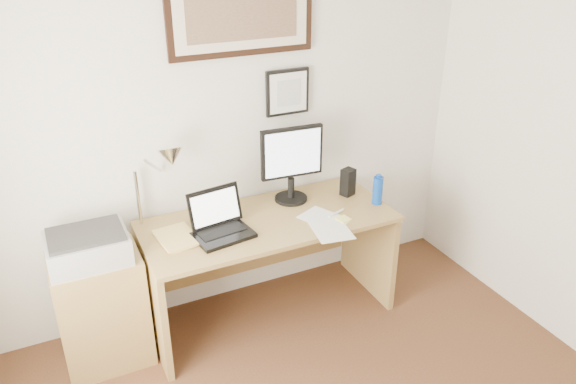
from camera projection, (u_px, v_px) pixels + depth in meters
wall_back at (222, 130)px, 3.58m from camera, size 3.50×0.02×2.50m
side_cabinet at (102, 309)px, 3.35m from camera, size 0.50×0.40×0.73m
water_bottle at (378, 190)px, 3.72m from camera, size 0.07×0.07×0.19m
bottle_cap at (379, 176)px, 3.67m from camera, size 0.03×0.03×0.02m
speaker at (348, 182)px, 3.83m from camera, size 0.10×0.10×0.19m
paper_sheet_a at (324, 218)px, 3.57m from camera, size 0.31×0.36×0.00m
paper_sheet_b at (330, 229)px, 3.44m from camera, size 0.27×0.34×0.00m
sticky_pad at (344, 219)px, 3.55m from camera, size 0.09×0.09×0.01m
marker_pen at (336, 213)px, 3.62m from camera, size 0.14×0.06×0.02m
book at (160, 243)px, 3.28m from camera, size 0.24×0.31×0.02m
desk at (264, 244)px, 3.73m from camera, size 1.60×0.70×0.75m
laptop at (220, 225)px, 3.38m from camera, size 0.37×0.34×0.26m
lcd_monitor at (292, 161)px, 3.67m from camera, size 0.42×0.22×0.52m
printer at (88, 247)px, 3.13m from camera, size 0.44×0.34×0.18m
desk_lamp at (168, 160)px, 3.30m from camera, size 0.29×0.27×0.53m
picture_large at (242, 16)px, 3.31m from camera, size 0.92×0.04×0.47m
picture_small at (288, 92)px, 3.64m from camera, size 0.30×0.03×0.30m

